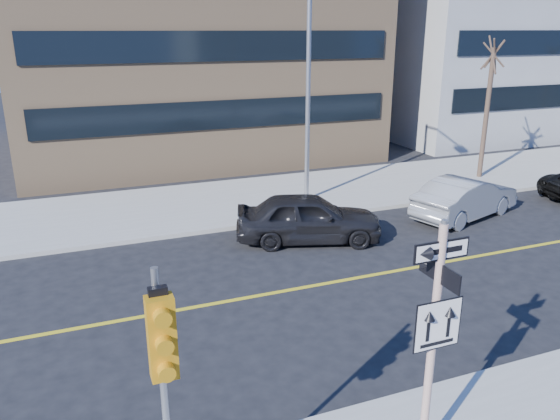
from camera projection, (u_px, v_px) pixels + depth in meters
name	position (u px, v px, depth m)	size (l,w,h in m)	color
ground	(347.00, 376.00, 11.11)	(120.00, 120.00, 0.00)	black
far_sidewalk	(548.00, 165.00, 27.93)	(66.00, 6.00, 0.15)	#A2A198
sign_pole	(434.00, 332.00, 8.12)	(0.92, 0.92, 4.06)	white
traffic_signal	(163.00, 360.00, 6.41)	(0.32, 0.45, 4.00)	gray
parked_car_a	(309.00, 218.00, 17.96)	(4.77, 1.92, 1.62)	black
parked_car_b	(465.00, 198.00, 20.24)	(4.67, 1.63, 1.54)	gray
streetlight_a	(311.00, 84.00, 20.49)	(0.55, 2.25, 8.00)	gray
street_tree_west	(493.00, 58.00, 23.85)	(1.80, 1.80, 6.35)	#3C2C23
building_grey_mid	(493.00, 17.00, 38.26)	(20.00, 16.00, 15.00)	#929496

